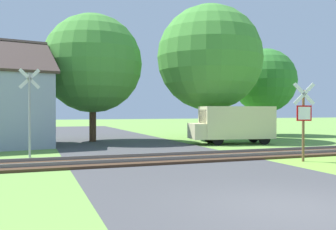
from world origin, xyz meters
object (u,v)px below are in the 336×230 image
object	(u,v)px
crossing_sign_far	(30,106)
tree_center	(93,64)
tree_far	(264,81)
stop_sign_near	(304,117)
mail_truck	(234,123)
tree_right	(210,58)

from	to	relation	value
crossing_sign_far	tree_center	distance (m)	8.80
crossing_sign_far	tree_center	world-z (taller)	tree_center
crossing_sign_far	tree_far	xyz separation A→B (m)	(17.79, 8.92, 2.24)
stop_sign_near	mail_truck	world-z (taller)	stop_sign_near
tree_right	tree_center	size ratio (longest dim) A/B	1.11
crossing_sign_far	mail_truck	size ratio (longest dim) A/B	0.74
tree_right	tree_center	xyz separation A→B (m)	(-7.64, 1.48, -0.54)
tree_right	tree_center	distance (m)	7.80
tree_right	mail_truck	distance (m)	5.38
tree_far	mail_truck	world-z (taller)	tree_far
crossing_sign_far	tree_far	size ratio (longest dim) A/B	0.54
tree_center	tree_far	size ratio (longest dim) A/B	1.17
crossing_sign_far	tree_far	distance (m)	20.03
tree_far	stop_sign_near	bearing A→B (deg)	-119.09
crossing_sign_far	tree_center	xyz separation A→B (m)	(3.77, 7.42, 2.85)
stop_sign_near	tree_right	size ratio (longest dim) A/B	0.34
stop_sign_near	mail_truck	distance (m)	7.90
crossing_sign_far	tree_right	size ratio (longest dim) A/B	0.41
tree_right	tree_far	distance (m)	7.14
stop_sign_near	tree_center	size ratio (longest dim) A/B	0.38
tree_center	tree_far	distance (m)	14.11
tree_far	mail_truck	size ratio (longest dim) A/B	1.37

